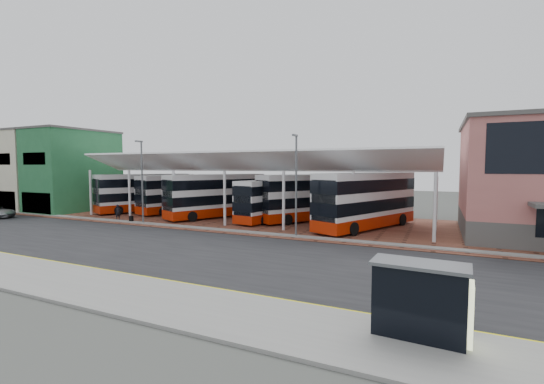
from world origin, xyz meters
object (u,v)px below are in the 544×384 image
at_px(bus_0, 144,193).
at_px(bus_1, 181,194).
at_px(bus_4, 309,198).
at_px(bus_shelter, 427,294).
at_px(bus_5, 367,201).
at_px(bus_3, 273,200).
at_px(pedestrian, 118,212).
at_px(bus_2, 216,196).

relative_size(bus_0, bus_1, 1.01).
bearing_deg(bus_0, bus_1, 40.26).
relative_size(bus_1, bus_4, 1.01).
distance_m(bus_1, bus_4, 16.48).
bearing_deg(bus_shelter, bus_1, 143.89).
relative_size(bus_1, bus_5, 0.92).
bearing_deg(bus_0, bus_3, 23.28).
xyz_separation_m(bus_1, pedestrian, (-1.83, -7.94, -1.45)).
bearing_deg(bus_4, bus_shelter, -30.39).
xyz_separation_m(bus_1, bus_4, (16.48, -0.09, 0.12)).
distance_m(bus_4, bus_shelter, 26.10).
distance_m(bus_1, bus_5, 22.81).
relative_size(bus_4, pedestrian, 7.07).
xyz_separation_m(bus_3, bus_5, (9.69, -1.01, 0.40)).
xyz_separation_m(bus_2, bus_5, (16.26, -0.44, 0.14)).
xyz_separation_m(bus_5, pedestrian, (-24.51, -5.47, -1.69)).
xyz_separation_m(bus_1, bus_2, (6.42, -2.03, 0.10)).
xyz_separation_m(bus_3, pedestrian, (-14.83, -6.48, -1.29)).
bearing_deg(bus_3, bus_0, -170.33).
bearing_deg(bus_2, bus_3, 29.85).
height_order(bus_2, bus_5, bus_5).
bearing_deg(pedestrian, bus_2, -39.53).
height_order(bus_0, bus_3, bus_0).
height_order(bus_0, bus_shelter, bus_0).
height_order(bus_0, pedestrian, bus_0).
bearing_deg(bus_5, bus_3, -162.71).
xyz_separation_m(bus_1, bus_5, (22.68, -2.47, 0.24)).
distance_m(bus_0, bus_1, 4.80).
xyz_separation_m(pedestrian, bus_shelter, (30.16, -15.39, 0.79)).
xyz_separation_m(bus_4, bus_shelter, (11.85, -23.24, -0.77)).
xyz_separation_m(bus_0, bus_shelter, (32.93, -21.95, -0.71)).
relative_size(bus_0, bus_4, 1.02).
distance_m(bus_2, pedestrian, 10.27).
distance_m(bus_0, bus_3, 17.59).
height_order(bus_5, bus_shelter, bus_5).
bearing_deg(bus_3, bus_2, -165.13).
xyz_separation_m(bus_2, bus_shelter, (21.90, -21.31, -0.76)).
xyz_separation_m(bus_0, bus_2, (11.02, -0.65, 0.04)).
distance_m(bus_0, bus_4, 21.12).
distance_m(bus_3, bus_5, 9.75).
relative_size(bus_1, bus_3, 1.08).
relative_size(bus_0, bus_5, 0.92).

